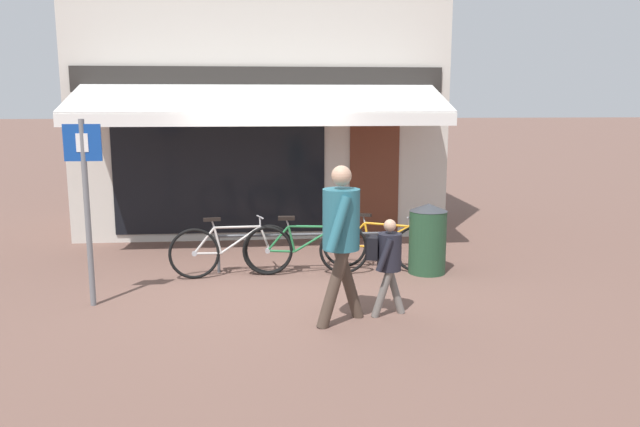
% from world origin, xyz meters
% --- Properties ---
extents(ground_plane, '(160.00, 160.00, 0.00)m').
position_xyz_m(ground_plane, '(0.00, 0.00, 0.00)').
color(ground_plane, brown).
extents(shop_front, '(6.80, 4.56, 5.80)m').
position_xyz_m(shop_front, '(-0.12, 4.15, 2.89)').
color(shop_front, beige).
rests_on(shop_front, ground_plane).
extents(bike_rack_rail, '(2.68, 0.04, 0.57)m').
position_xyz_m(bike_rack_rail, '(0.51, 0.51, 0.46)').
color(bike_rack_rail, '#47494F').
rests_on(bike_rack_rail, ground_plane).
extents(bicycle_silver, '(1.80, 0.58, 0.88)m').
position_xyz_m(bicycle_silver, '(-0.57, 0.34, 0.39)').
color(bicycle_silver, black).
rests_on(bicycle_silver, ground_plane).
extents(bicycle_green, '(1.85, 0.52, 0.87)m').
position_xyz_m(bicycle_green, '(0.50, 0.29, 0.39)').
color(bicycle_green, black).
rests_on(bicycle_green, ground_plane).
extents(bicycle_orange, '(1.73, 0.79, 0.86)m').
position_xyz_m(bicycle_orange, '(1.63, 0.50, 0.37)').
color(bicycle_orange, black).
rests_on(bicycle_orange, ground_plane).
extents(pedestrian_adult, '(0.61, 0.75, 1.83)m').
position_xyz_m(pedestrian_adult, '(0.76, -1.73, 1.10)').
color(pedestrian_adult, '#47382D').
rests_on(pedestrian_adult, ground_plane).
extents(pedestrian_child, '(0.52, 0.41, 1.17)m').
position_xyz_m(pedestrian_child, '(1.32, -1.54, 0.72)').
color(pedestrian_child, slate).
rests_on(pedestrian_child, ground_plane).
extents(litter_bin, '(0.56, 0.56, 1.04)m').
position_xyz_m(litter_bin, '(2.29, 0.22, 0.52)').
color(litter_bin, '#23472D').
rests_on(litter_bin, ground_plane).
extents(parking_sign, '(0.44, 0.07, 2.30)m').
position_xyz_m(parking_sign, '(-2.24, -0.85, 1.41)').
color(parking_sign, slate).
rests_on(parking_sign, ground_plane).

